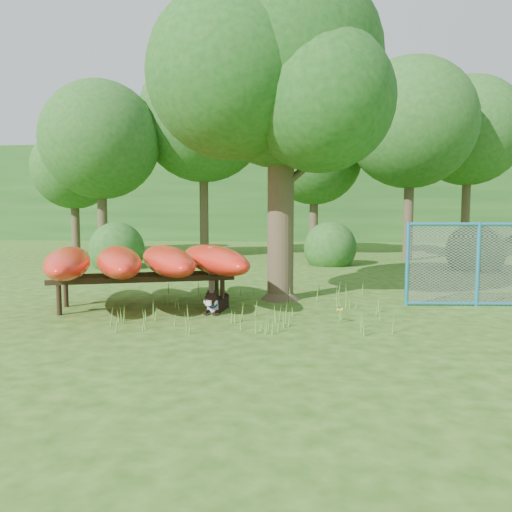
# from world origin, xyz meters

# --- Properties ---
(ground) EXTENTS (80.00, 80.00, 0.00)m
(ground) POSITION_xyz_m (0.00, 0.00, 0.00)
(ground) COLOR #244B0F
(ground) RESTS_ON ground
(oak_tree) EXTENTS (5.01, 4.82, 6.86)m
(oak_tree) POSITION_xyz_m (0.58, 2.16, 4.57)
(oak_tree) COLOR #3E3321
(oak_tree) RESTS_ON ground
(wooden_post) EXTENTS (0.32, 0.15, 1.17)m
(wooden_post) POSITION_xyz_m (-0.67, 1.22, 0.62)
(wooden_post) COLOR #6B5F50
(wooden_post) RESTS_ON ground
(kayak_rack) EXTENTS (4.75, 4.26, 1.18)m
(kayak_rack) POSITION_xyz_m (-1.96, 1.00, 0.90)
(kayak_rack) COLOR black
(kayak_rack) RESTS_ON ground
(husky_dog) EXTENTS (0.34, 1.04, 0.46)m
(husky_dog) POSITION_xyz_m (-0.50, 0.72, 0.16)
(husky_dog) COLOR black
(husky_dog) RESTS_ON ground
(fence_section) EXTENTS (2.81, 0.26, 2.74)m
(fence_section) POSITION_xyz_m (4.49, 1.77, 0.82)
(fence_section) COLOR #288FBD
(fence_section) RESTS_ON ground
(wildflower_clump) EXTENTS (0.12, 0.11, 0.25)m
(wildflower_clump) POSITION_xyz_m (1.71, -0.00, 0.20)
(wildflower_clump) COLOR #588F2F
(wildflower_clump) RESTS_ON ground
(bg_tree_a) EXTENTS (4.40, 4.40, 6.70)m
(bg_tree_a) POSITION_xyz_m (-6.50, 10.00, 4.48)
(bg_tree_a) COLOR #3E3321
(bg_tree_a) RESTS_ON ground
(bg_tree_b) EXTENTS (5.20, 5.20, 8.22)m
(bg_tree_b) POSITION_xyz_m (-3.00, 12.00, 5.61)
(bg_tree_b) COLOR #3E3321
(bg_tree_b) RESTS_ON ground
(bg_tree_c) EXTENTS (4.00, 4.00, 6.12)m
(bg_tree_c) POSITION_xyz_m (1.50, 13.00, 4.11)
(bg_tree_c) COLOR #3E3321
(bg_tree_c) RESTS_ON ground
(bg_tree_d) EXTENTS (4.80, 4.80, 7.50)m
(bg_tree_d) POSITION_xyz_m (5.00, 11.00, 5.08)
(bg_tree_d) COLOR #3E3321
(bg_tree_d) RESTS_ON ground
(bg_tree_e) EXTENTS (4.60, 4.60, 7.55)m
(bg_tree_e) POSITION_xyz_m (8.00, 14.00, 5.23)
(bg_tree_e) COLOR #3E3321
(bg_tree_e) RESTS_ON ground
(bg_tree_f) EXTENTS (3.60, 3.60, 5.55)m
(bg_tree_f) POSITION_xyz_m (-9.00, 13.00, 3.73)
(bg_tree_f) COLOR #3E3321
(bg_tree_f) RESTS_ON ground
(shrub_left) EXTENTS (1.80, 1.80, 1.80)m
(shrub_left) POSITION_xyz_m (-5.00, 7.50, 0.00)
(shrub_left) COLOR #1E511A
(shrub_left) RESTS_ON ground
(shrub_right) EXTENTS (1.80, 1.80, 1.80)m
(shrub_right) POSITION_xyz_m (6.50, 8.00, 0.00)
(shrub_right) COLOR #1E511A
(shrub_right) RESTS_ON ground
(shrub_mid) EXTENTS (1.80, 1.80, 1.80)m
(shrub_mid) POSITION_xyz_m (2.00, 9.00, 0.00)
(shrub_mid) COLOR #1E511A
(shrub_mid) RESTS_ON ground
(wooded_hillside) EXTENTS (80.00, 12.00, 6.00)m
(wooded_hillside) POSITION_xyz_m (0.00, 28.00, 3.00)
(wooded_hillside) COLOR #1E511A
(wooded_hillside) RESTS_ON ground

